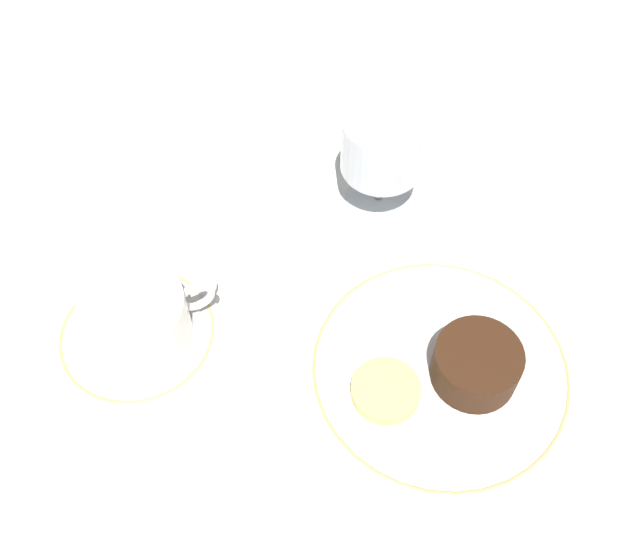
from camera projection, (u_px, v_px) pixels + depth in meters
name	position (u px, v px, depth m)	size (l,w,h in m)	color
ground_plane	(379.00, 345.00, 0.66)	(3.00, 3.00, 0.00)	white
dinner_plate	(439.00, 371.00, 0.64)	(0.23, 0.23, 0.01)	white
saucer	(138.00, 335.00, 0.66)	(0.15, 0.15, 0.01)	white
coffee_cup	(137.00, 318.00, 0.64)	(0.12, 0.09, 0.05)	white
spoon	(193.00, 318.00, 0.67)	(0.09, 0.09, 0.00)	silver
wine_glass	(383.00, 149.00, 0.70)	(0.08, 0.08, 0.11)	silver
fork	(218.00, 409.00, 0.63)	(0.06, 0.19, 0.01)	silver
dessert_cake	(476.00, 364.00, 0.62)	(0.07, 0.07, 0.04)	#381E0F
pineapple_slice	(386.00, 390.00, 0.62)	(0.06, 0.06, 0.01)	#EFE075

